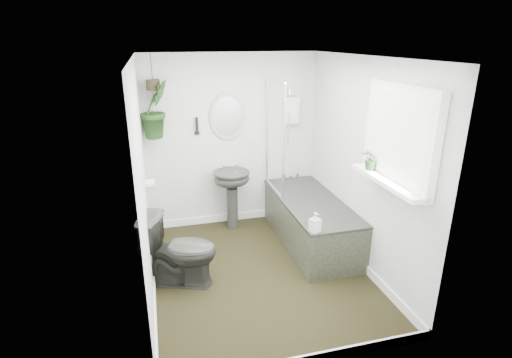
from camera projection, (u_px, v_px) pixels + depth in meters
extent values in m
cube|color=black|center=(259.00, 273.00, 4.46)|extent=(2.30, 2.80, 0.02)
cube|color=white|center=(260.00, 56.00, 3.67)|extent=(2.30, 2.80, 0.02)
cube|color=white|center=(232.00, 141.00, 5.35)|extent=(2.30, 0.02, 2.30)
cube|color=white|center=(313.00, 238.00, 2.78)|extent=(2.30, 0.02, 2.30)
cube|color=white|center=(142.00, 185.00, 3.79)|extent=(0.02, 2.80, 2.30)
cube|color=white|center=(362.00, 166.00, 4.34)|extent=(0.02, 2.80, 2.30)
cube|color=white|center=(259.00, 268.00, 4.43)|extent=(2.30, 2.80, 0.10)
cube|color=white|center=(291.00, 110.00, 5.34)|extent=(0.20, 0.10, 0.35)
ellipsoid|color=#B8AD8B|center=(227.00, 116.00, 5.18)|extent=(0.46, 0.03, 0.62)
cylinder|color=black|center=(197.00, 126.00, 5.11)|extent=(0.04, 0.04, 0.22)
cylinder|color=white|center=(150.00, 184.00, 4.52)|extent=(0.11, 0.11, 0.11)
cube|color=white|center=(400.00, 136.00, 3.52)|extent=(0.08, 1.00, 0.90)
cube|color=white|center=(387.00, 181.00, 3.65)|extent=(0.18, 1.00, 0.04)
cube|color=white|center=(395.00, 136.00, 3.51)|extent=(0.01, 0.86, 0.76)
imported|color=#282A25|center=(180.00, 250.00, 4.14)|extent=(0.86, 0.66, 0.77)
imported|color=black|center=(372.00, 158.00, 3.87)|extent=(0.27, 0.25, 0.23)
imported|color=black|center=(155.00, 109.00, 4.80)|extent=(0.49, 0.48, 0.70)
imported|color=#352E2C|center=(315.00, 222.00, 4.08)|extent=(0.12, 0.13, 0.21)
cylinder|color=black|center=(153.00, 85.00, 4.71)|extent=(0.16, 0.16, 0.12)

